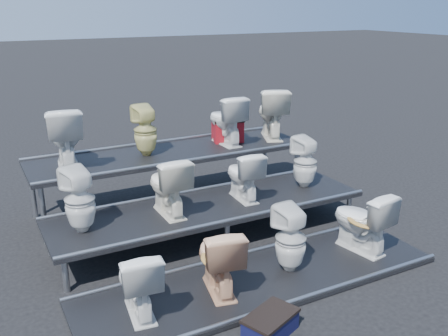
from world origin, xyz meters
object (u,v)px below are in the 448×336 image
toilet_2 (291,239)px  red_crate (228,131)px  toilet_5 (168,185)px  toilet_0 (138,281)px  toilet_10 (226,120)px  toilet_7 (305,162)px  toilet_6 (243,175)px  toilet_9 (145,130)px  toilet_1 (218,258)px  toilet_8 (65,137)px  toilet_11 (272,113)px  step_stool (270,325)px  toilet_3 (361,221)px  toilet_4 (80,200)px

toilet_2 → red_crate: size_ratio=1.69×
red_crate → toilet_5: bearing=-122.1°
toilet_0 → toilet_10: bearing=-125.4°
toilet_7 → toilet_2: bearing=39.8°
toilet_6 → red_crate: red_crate is taller
toilet_7 → toilet_5: bearing=-8.7°
toilet_0 → toilet_7: size_ratio=0.97×
toilet_2 → toilet_7: bearing=-135.1°
toilet_5 → toilet_9: bearing=-97.6°
toilet_0 → toilet_9: size_ratio=0.96×
toilet_0 → toilet_9: toilet_9 is taller
toilet_7 → red_crate: (-0.49, 1.45, 0.20)m
toilet_1 → toilet_8: toilet_8 is taller
toilet_11 → toilet_1: bearing=70.7°
toilet_0 → toilet_5: 1.61m
toilet_1 → toilet_6: toilet_6 is taller
toilet_6 → toilet_10: size_ratio=0.87×
toilet_9 → step_stool: size_ratio=1.44×
toilet_3 → step_stool: size_ratio=1.51×
toilet_0 → toilet_8: toilet_8 is taller
toilet_7 → toilet_6: bearing=-8.7°
toilet_6 → toilet_9: bearing=-51.4°
toilet_0 → toilet_2: bearing=-173.1°
toilet_0 → toilet_4: 1.39m
toilet_2 → toilet_5: (-0.96, 1.30, 0.39)m
toilet_3 → toilet_6: toilet_6 is taller
toilet_0 → toilet_3: toilet_3 is taller
toilet_9 → toilet_11: (2.19, 0.00, 0.04)m
toilet_10 → toilet_11: toilet_11 is taller
toilet_1 → step_stool: 0.91m
toilet_1 → red_crate: (1.59, 2.75, 0.59)m
toilet_1 → toilet_4: bearing=-37.4°
toilet_3 → toilet_7: size_ratio=1.05×
toilet_5 → toilet_11: (2.37, 1.30, 0.44)m
toilet_5 → red_crate: toilet_5 is taller
toilet_2 → toilet_4: 2.45m
toilet_6 → step_stool: toilet_6 is taller
red_crate → toilet_1: bearing=-103.8°
toilet_1 → toilet_11: (2.33, 2.60, 0.84)m
toilet_1 → toilet_9: size_ratio=1.02×
toilet_6 → red_crate: 1.56m
toilet_1 → toilet_11: 3.59m
toilet_2 → toilet_3: size_ratio=1.00×
toilet_0 → toilet_3: 2.87m
toilet_6 → toilet_2: bearing=88.4°
step_stool → toilet_0: bearing=118.9°
toilet_11 → red_crate: size_ratio=1.79×
toilet_4 → toilet_1: bearing=115.5°
toilet_11 → toilet_4: bearing=43.3°
toilet_4 → toilet_11: toilet_11 is taller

